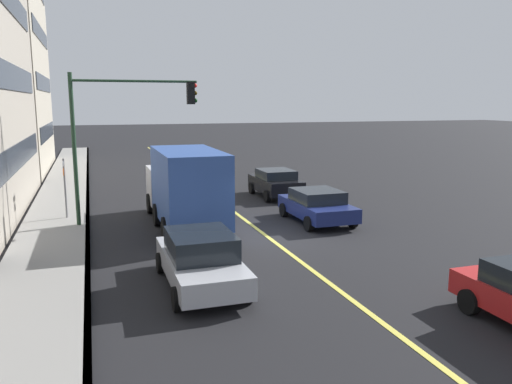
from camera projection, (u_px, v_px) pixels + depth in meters
ground at (268, 237)px, 18.78m from camera, size 200.00×200.00×0.00m
sidewalk_slab at (48, 254)px, 16.45m from camera, size 80.00×2.59×0.15m
curb_edge at (88, 251)px, 16.83m from camera, size 80.00×0.16×0.15m
lane_stripe_center at (268, 237)px, 18.78m from camera, size 80.00×0.16×0.01m
car_silver at (201, 259)px, 13.65m from camera, size 4.43×1.98×1.52m
car_navy at (317, 205)px, 21.07m from camera, size 4.06×2.12×1.36m
car_black at (275, 182)px, 26.68m from camera, size 3.86×2.01×1.45m
truck_blue at (185, 186)px, 20.11m from camera, size 7.17×2.44×3.14m
traffic_light_mast at (122, 121)px, 19.95m from camera, size 0.28×4.94×6.05m
street_sign_post at (65, 184)px, 21.07m from camera, size 0.60×0.08×2.64m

